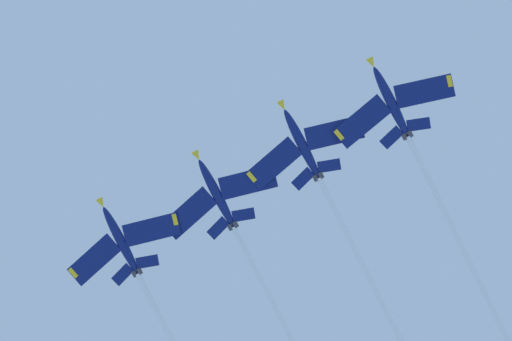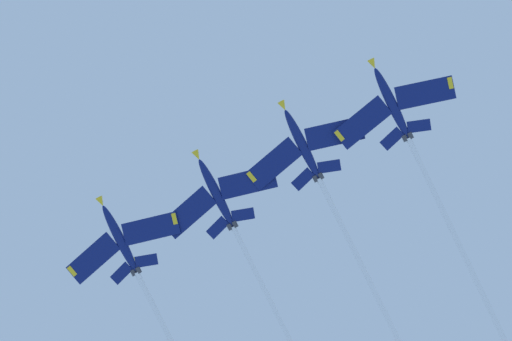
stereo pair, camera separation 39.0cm
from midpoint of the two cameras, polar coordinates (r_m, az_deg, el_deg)
The scene contains 4 objects.
jet_far_left at distance 166.63m, azimuth 9.25°, elevation -0.44°, with size 20.19×59.63×15.38m.
jet_inner_left at distance 167.67m, azimuth 4.15°, elevation -1.82°, with size 20.19×52.45×13.02m.
jet_centre at distance 169.36m, azimuth -0.46°, elevation -4.33°, with size 20.19×54.63×15.03m.
jet_inner_right at distance 172.75m, azimuth -5.12°, elevation -7.67°, with size 20.19×57.92×14.60m.
Camera 1 is at (-1.50, -29.38, 1.93)m, focal length 75.09 mm.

